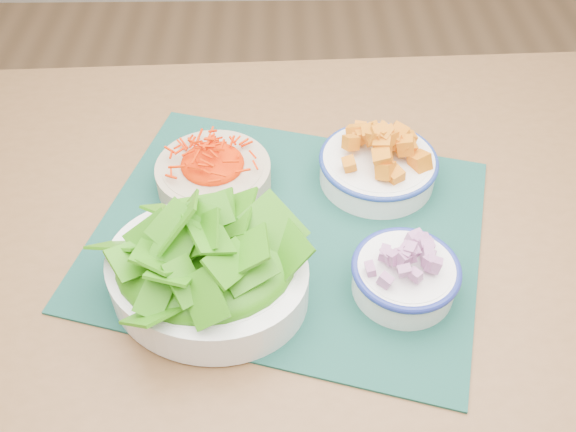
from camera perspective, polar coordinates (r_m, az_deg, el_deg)
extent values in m
plane|color=#A57A50|center=(1.67, 9.25, -14.80)|extent=(4.00, 4.00, 0.00)
cube|color=brown|center=(0.97, 2.37, -1.61)|extent=(1.38, 0.95, 0.04)
cylinder|color=brown|center=(1.60, -21.78, -1.28)|extent=(0.06, 0.06, 0.71)
cylinder|color=brown|center=(1.66, 22.29, 0.51)|extent=(0.06, 0.06, 0.71)
cube|color=#0C2E28|center=(0.94, 0.00, -1.35)|extent=(0.65, 0.58, 0.00)
cylinder|color=tan|center=(1.00, -6.62, 3.61)|extent=(0.21, 0.21, 0.04)
ellipsoid|color=#FA3200|center=(0.98, -6.79, 5.15)|extent=(0.16, 0.16, 0.03)
cylinder|color=white|center=(1.02, 7.96, 4.19)|extent=(0.20, 0.20, 0.04)
torus|color=navy|center=(1.00, 8.06, 4.97)|extent=(0.19, 0.19, 0.01)
ellipsoid|color=orange|center=(0.99, 8.22, 6.18)|extent=(0.16, 0.16, 0.05)
ellipsoid|color=#186604|center=(0.81, -7.51, -2.66)|extent=(0.24, 0.20, 0.07)
cylinder|color=white|center=(0.87, 10.30, -5.43)|extent=(0.18, 0.18, 0.05)
torus|color=navy|center=(0.85, 10.47, -4.61)|extent=(0.14, 0.14, 0.01)
ellipsoid|color=#730F55|center=(0.84, 10.64, -3.79)|extent=(0.12, 0.12, 0.03)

